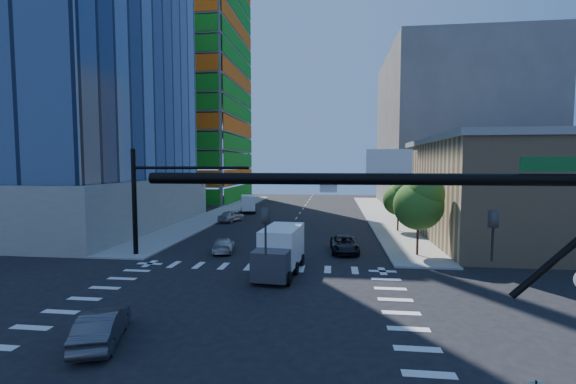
# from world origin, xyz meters

# --- Properties ---
(ground) EXTENTS (160.00, 160.00, 0.00)m
(ground) POSITION_xyz_m (0.00, 0.00, 0.00)
(ground) COLOR black
(ground) RESTS_ON ground
(road_markings) EXTENTS (20.00, 20.00, 0.01)m
(road_markings) POSITION_xyz_m (0.00, 0.00, 0.01)
(road_markings) COLOR silver
(road_markings) RESTS_ON ground
(sidewalk_ne) EXTENTS (5.00, 60.00, 0.15)m
(sidewalk_ne) POSITION_xyz_m (12.50, 40.00, 0.07)
(sidewalk_ne) COLOR gray
(sidewalk_ne) RESTS_ON ground
(sidewalk_nw) EXTENTS (5.00, 60.00, 0.15)m
(sidewalk_nw) POSITION_xyz_m (-12.50, 40.00, 0.07)
(sidewalk_nw) COLOR gray
(sidewalk_nw) RESTS_ON ground
(construction_building) EXTENTS (25.16, 34.50, 70.60)m
(construction_building) POSITION_xyz_m (-27.41, 61.93, 24.61)
(construction_building) COLOR slate
(construction_building) RESTS_ON ground
(commercial_building) EXTENTS (20.50, 22.50, 10.60)m
(commercial_building) POSITION_xyz_m (25.00, 22.00, 5.31)
(commercial_building) COLOR tan
(commercial_building) RESTS_ON ground
(bg_building_ne) EXTENTS (24.00, 30.00, 28.00)m
(bg_building_ne) POSITION_xyz_m (27.00, 55.00, 14.00)
(bg_building_ne) COLOR #645D5A
(bg_building_ne) RESTS_ON ground
(signal_mast_nw) EXTENTS (10.20, 0.40, 9.00)m
(signal_mast_nw) POSITION_xyz_m (-10.00, 11.50, 5.49)
(signal_mast_nw) COLOR black
(signal_mast_nw) RESTS_ON sidewalk_nw
(tree_south) EXTENTS (4.16, 4.16, 6.82)m
(tree_south) POSITION_xyz_m (12.63, 13.90, 4.69)
(tree_south) COLOR #382316
(tree_south) RESTS_ON sidewalk_ne
(tree_north) EXTENTS (3.54, 3.52, 5.78)m
(tree_north) POSITION_xyz_m (12.93, 25.90, 3.99)
(tree_north) COLOR #382316
(tree_north) RESTS_ON sidewalk_ne
(car_nb_far) EXTENTS (2.63, 5.24, 1.42)m
(car_nb_far) POSITION_xyz_m (6.38, 14.90, 0.71)
(car_nb_far) COLOR black
(car_nb_far) RESTS_ON ground
(car_sb_near) EXTENTS (2.58, 4.57, 1.25)m
(car_sb_near) POSITION_xyz_m (-4.38, 13.73, 0.62)
(car_sb_near) COLOR #BDBDBD
(car_sb_near) RESTS_ON ground
(car_sb_mid) EXTENTS (3.19, 4.87, 1.54)m
(car_sb_mid) POSITION_xyz_m (-8.50, 31.56, 0.77)
(car_sb_mid) COLOR #AAACB2
(car_sb_mid) RESTS_ON ground
(car_sb_cross) EXTENTS (2.88, 4.73, 1.47)m
(car_sb_cross) POSITION_xyz_m (-4.67, -4.03, 0.74)
(car_sb_cross) COLOR #454449
(car_sb_cross) RESTS_ON ground
(box_truck_near) EXTENTS (3.18, 6.40, 3.25)m
(box_truck_near) POSITION_xyz_m (1.57, 7.31, 1.44)
(box_truck_near) COLOR black
(box_truck_near) RESTS_ON ground
(box_truck_far) EXTENTS (3.50, 5.79, 2.83)m
(box_truck_far) POSITION_xyz_m (-8.50, 41.87, 1.25)
(box_truck_far) COLOR black
(box_truck_far) RESTS_ON ground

